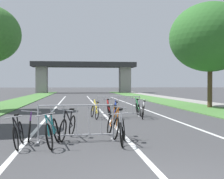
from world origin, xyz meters
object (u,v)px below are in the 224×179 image
bicycle_white_3 (143,111)px  bicycle_teal_4 (52,132)px  bicycle_purple_2 (30,128)px  crowd_barrier_second (118,107)px  crowd_barrier_nearest (76,123)px  bicycle_orange_5 (113,125)px  bicycle_black_0 (68,126)px  bicycle_red_6 (109,109)px  bicycle_black_10 (18,133)px  tree_right_pine_near (210,37)px  bicycle_green_1 (138,109)px  bicycle_silver_7 (122,130)px  bicycle_blue_8 (114,111)px  bicycle_yellow_9 (95,111)px

bicycle_white_3 → bicycle_teal_4: 7.22m
bicycle_purple_2 → crowd_barrier_second: bearing=-129.4°
crowd_barrier_nearest → bicycle_orange_5: crowd_barrier_nearest is taller
bicycle_purple_2 → bicycle_orange_5: bearing=172.7°
bicycle_black_0 → bicycle_purple_2: bearing=11.2°
bicycle_red_6 → bicycle_black_10: (-3.18, -7.33, -0.00)m
crowd_barrier_nearest → bicycle_white_3: size_ratio=1.32×
bicycle_black_0 → bicycle_red_6: (1.92, 6.32, -0.01)m
tree_right_pine_near → bicycle_black_0: size_ratio=4.36×
crowd_barrier_second → bicycle_green_1: crowd_barrier_second is taller
crowd_barrier_second → bicycle_green_1: bearing=27.1°
bicycle_white_3 → bicycle_orange_5: 5.44m
crowd_barrier_second → bicycle_black_10: 7.64m
bicycle_green_1 → bicycle_silver_7: bicycle_green_1 is taller
crowd_barrier_second → bicycle_red_6: (-0.41, 0.59, -0.16)m
bicycle_purple_2 → bicycle_orange_5: size_ratio=0.95×
crowd_barrier_nearest → bicycle_purple_2: crowd_barrier_nearest is taller
bicycle_green_1 → bicycle_purple_2: bicycle_green_1 is taller
bicycle_teal_4 → bicycle_orange_5: bicycle_orange_5 is taller
bicycle_blue_8 → bicycle_red_6: bearing=101.6°
crowd_barrier_nearest → bicycle_black_0: (-0.25, 0.42, -0.15)m
bicycle_white_3 → bicycle_blue_8: bearing=-177.2°
bicycle_orange_5 → bicycle_black_10: (-2.63, -1.10, -0.03)m
bicycle_teal_4 → bicycle_orange_5: size_ratio=1.07×
crowd_barrier_nearest → bicycle_silver_7: (1.25, -0.53, -0.15)m
bicycle_black_0 → bicycle_red_6: bearing=-92.8°
bicycle_orange_5 → bicycle_purple_2: bearing=-3.0°
crowd_barrier_nearest → bicycle_purple_2: bearing=160.9°
bicycle_black_0 → bicycle_silver_7: size_ratio=1.04×
bicycle_teal_4 → bicycle_silver_7: 1.88m
crowd_barrier_second → bicycle_black_0: (-2.33, -5.73, -0.15)m
bicycle_purple_2 → bicycle_yellow_9: 5.70m
tree_right_pine_near → bicycle_red_6: size_ratio=4.45×
bicycle_white_3 → bicycle_silver_7: size_ratio=1.05×
bicycle_red_6 → bicycle_black_10: 7.99m
bicycle_purple_2 → bicycle_red_6: size_ratio=0.96×
bicycle_silver_7 → bicycle_blue_8: (0.57, 6.27, -0.03)m
bicycle_yellow_9 → bicycle_red_6: bearing=44.4°
crowd_barrier_nearest → bicycle_blue_8: bearing=72.4°
crowd_barrier_second → bicycle_teal_4: bearing=-111.9°
crowd_barrier_nearest → bicycle_silver_7: bearing=-23.2°
bicycle_white_3 → bicycle_orange_5: bicycle_orange_5 is taller
crowd_barrier_second → bicycle_teal_4: crowd_barrier_second is taller
tree_right_pine_near → bicycle_teal_4: bearing=-129.9°
bicycle_teal_4 → bicycle_black_10: bearing=5.4°
bicycle_black_10 → crowd_barrier_second: bearing=-120.9°
bicycle_black_0 → bicycle_black_10: size_ratio=1.04×
bicycle_black_0 → bicycle_green_1: (3.44, 6.30, -0.01)m
bicycle_orange_5 → bicycle_white_3: bearing=-116.1°
bicycle_white_3 → bicycle_orange_5: (-2.08, -5.03, 0.01)m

